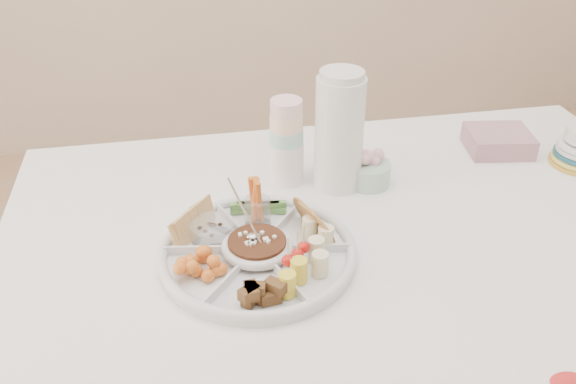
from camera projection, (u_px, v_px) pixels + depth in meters
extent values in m
cube|color=white|center=(355.00, 357.00, 1.48)|extent=(1.52, 1.02, 0.76)
cylinder|color=white|center=(257.00, 250.00, 1.18)|extent=(0.44, 0.44, 0.04)
cylinder|color=black|center=(257.00, 247.00, 1.18)|extent=(0.13, 0.13, 0.04)
cylinder|color=white|center=(286.00, 138.00, 1.39)|extent=(0.10, 0.10, 0.22)
cylinder|color=white|center=(339.00, 130.00, 1.36)|extent=(0.11, 0.11, 0.29)
cylinder|color=#94D3AB|center=(368.00, 168.00, 1.42)|extent=(0.11, 0.11, 0.08)
cube|color=#B58391|center=(498.00, 141.00, 1.57)|extent=(0.17, 0.16, 0.05)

